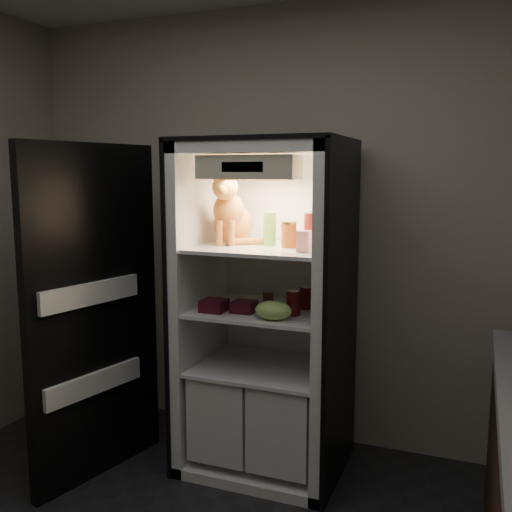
# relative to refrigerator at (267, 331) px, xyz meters

# --- Properties ---
(room_shell) EXTENTS (3.60, 3.60, 3.60)m
(room_shell) POSITION_rel_refrigerator_xyz_m (0.00, -1.38, 0.83)
(room_shell) COLOR white
(room_shell) RESTS_ON floor
(refrigerator) EXTENTS (0.90, 0.72, 1.88)m
(refrigerator) POSITION_rel_refrigerator_xyz_m (0.00, 0.00, 0.00)
(refrigerator) COLOR white
(refrigerator) RESTS_ON floor
(fridge_door) EXTENTS (0.26, 0.86, 1.85)m
(fridge_door) POSITION_rel_refrigerator_xyz_m (-0.84, -0.46, 0.12)
(fridge_door) COLOR black
(fridge_door) RESTS_ON floor
(tabby_cat) EXTENTS (0.38, 0.42, 0.43)m
(tabby_cat) POSITION_rel_refrigerator_xyz_m (-0.22, -0.00, 0.66)
(tabby_cat) COLOR #C44F19
(tabby_cat) RESTS_ON refrigerator
(parmesan_shaker) EXTENTS (0.07, 0.07, 0.19)m
(parmesan_shaker) POSITION_rel_refrigerator_xyz_m (0.02, -0.01, 0.59)
(parmesan_shaker) COLOR green
(parmesan_shaker) RESTS_ON refrigerator
(mayo_tub) EXTENTS (0.09, 0.09, 0.12)m
(mayo_tub) POSITION_rel_refrigerator_xyz_m (0.11, 0.05, 0.56)
(mayo_tub) COLOR white
(mayo_tub) RESTS_ON refrigerator
(salsa_jar) EXTENTS (0.08, 0.08, 0.14)m
(salsa_jar) POSITION_rel_refrigerator_xyz_m (0.14, -0.06, 0.57)
(salsa_jar) COLOR maroon
(salsa_jar) RESTS_ON refrigerator
(pepper_jar) EXTENTS (0.12, 0.12, 0.20)m
(pepper_jar) POSITION_rel_refrigerator_xyz_m (0.28, -0.01, 0.60)
(pepper_jar) COLOR #A61C16
(pepper_jar) RESTS_ON refrigerator
(cream_carton) EXTENTS (0.06, 0.06, 0.11)m
(cream_carton) POSITION_rel_refrigerator_xyz_m (0.27, -0.20, 0.55)
(cream_carton) COLOR white
(cream_carton) RESTS_ON refrigerator
(soda_can_a) EXTENTS (0.07, 0.07, 0.13)m
(soda_can_a) POSITION_rel_refrigerator_xyz_m (0.23, 0.01, 0.21)
(soda_can_a) COLOR black
(soda_can_a) RESTS_ON refrigerator
(soda_can_b) EXTENTS (0.06, 0.06, 0.12)m
(soda_can_b) POSITION_rel_refrigerator_xyz_m (0.31, 0.01, 0.21)
(soda_can_b) COLOR black
(soda_can_b) RESTS_ON refrigerator
(soda_can_c) EXTENTS (0.07, 0.07, 0.14)m
(soda_can_c) POSITION_rel_refrigerator_xyz_m (0.20, -0.15, 0.22)
(soda_can_c) COLOR black
(soda_can_c) RESTS_ON refrigerator
(condiment_jar) EXTENTS (0.06, 0.06, 0.09)m
(condiment_jar) POSITION_rel_refrigerator_xyz_m (-0.01, 0.03, 0.19)
(condiment_jar) COLOR #4F2816
(condiment_jar) RESTS_ON refrigerator
(grape_bag) EXTENTS (0.20, 0.14, 0.10)m
(grape_bag) POSITION_rel_refrigerator_xyz_m (0.13, -0.27, 0.20)
(grape_bag) COLOR #7DAE51
(grape_bag) RESTS_ON refrigerator
(berry_box_left) EXTENTS (0.13, 0.13, 0.07)m
(berry_box_left) POSITION_rel_refrigerator_xyz_m (-0.23, -0.23, 0.18)
(berry_box_left) COLOR #4D0C1B
(berry_box_left) RESTS_ON refrigerator
(berry_box_right) EXTENTS (0.12, 0.12, 0.06)m
(berry_box_right) POSITION_rel_refrigerator_xyz_m (-0.07, -0.18, 0.18)
(berry_box_right) COLOR #4D0C1B
(berry_box_right) RESTS_ON refrigerator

